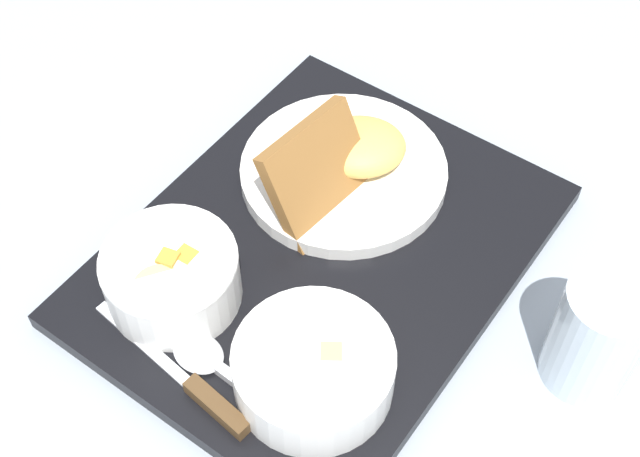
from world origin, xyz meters
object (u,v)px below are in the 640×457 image
Objects in this scene: bowl_soup at (314,367)px; spoon at (218,367)px; knife at (201,393)px; glass_water at (595,339)px; plate_main at (344,167)px; bowl_salad at (171,275)px.

spoon is (-0.04, 0.07, -0.02)m from bowl_soup.
knife is 1.60× the size of glass_water.
plate_main is at bearing -74.82° from knife.
bowl_salad is 0.20m from plate_main.
glass_water reaches higher than bowl_salad.
bowl_salad is 0.11m from knife.
bowl_soup is 0.08m from spoon.
bowl_salad is at bearing 121.89° from glass_water.
spoon is (0.03, 0.01, -0.00)m from knife.
glass_water is (0.19, -0.30, 0.00)m from bowl_salad.
bowl_soup is at bearing -150.51° from spoon.
bowl_salad is 0.59× the size of plate_main.
glass_water is at bearing -139.47° from spoon.
knife is 0.03m from spoon.
bowl_salad is at bearing 96.70° from bowl_soup.
bowl_soup is at bearing -130.54° from knife.
bowl_soup reaches higher than spoon.
knife is at bearing 139.47° from bowl_soup.
spoon is at bearing -164.99° from plate_main.
bowl_salad reaches higher than spoon.
plate_main is 0.26m from knife.
knife is at bearing 138.47° from glass_water.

